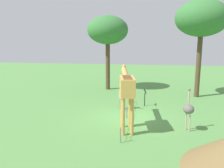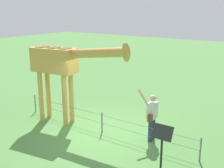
# 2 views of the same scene
# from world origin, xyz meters

# --- Properties ---
(ground_plane) EXTENTS (60.00, 60.00, 0.00)m
(ground_plane) POSITION_xyz_m (0.00, 0.00, 0.00)
(ground_plane) COLOR #568E47
(giraffe) EXTENTS (3.93, 1.07, 3.23)m
(giraffe) POSITION_xyz_m (-1.72, -0.00, 2.26)
(giraffe) COLOR gold
(giraffe) RESTS_ON ground_plane
(visitor) EXTENTS (0.58, 0.58, 1.74)m
(visitor) POSITION_xyz_m (1.72, 0.53, 0.90)
(visitor) COLOR navy
(visitor) RESTS_ON ground_plane
(ostrich) EXTENTS (0.70, 0.56, 2.25)m
(ostrich) POSITION_xyz_m (-1.54, -3.23, 1.18)
(ostrich) COLOR #CC9E93
(ostrich) RESTS_ON ground_plane
(tree_east) EXTENTS (4.15, 4.15, 7.81)m
(tree_east) POSITION_xyz_m (6.17, -5.21, 6.30)
(tree_east) COLOR brown
(tree_east) RESTS_ON ground_plane
(tree_northeast) EXTENTS (3.75, 3.75, 6.87)m
(tree_northeast) POSITION_xyz_m (8.03, 2.59, 5.49)
(tree_northeast) COLOR brown
(tree_northeast) RESTS_ON ground_plane
(info_sign) EXTENTS (0.56, 0.21, 1.32)m
(info_sign) POSITION_xyz_m (2.78, -0.95, 0.95)
(info_sign) COLOR black
(info_sign) RESTS_ON ground_plane
(wire_fence) EXTENTS (7.05, 0.05, 0.75)m
(wire_fence) POSITION_xyz_m (0.00, 0.11, 0.40)
(wire_fence) COLOR slate
(wire_fence) RESTS_ON ground_plane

